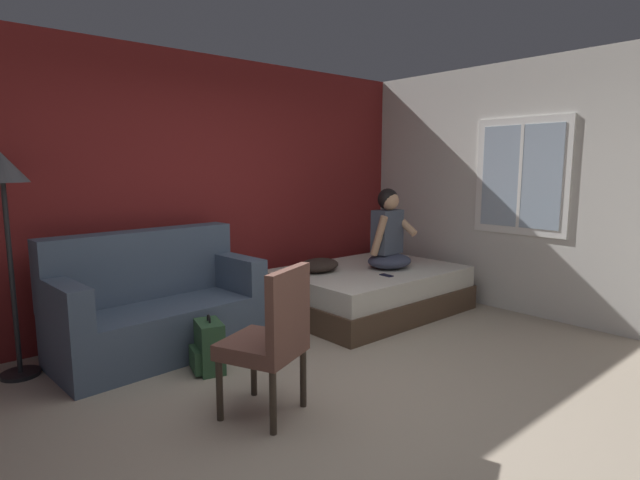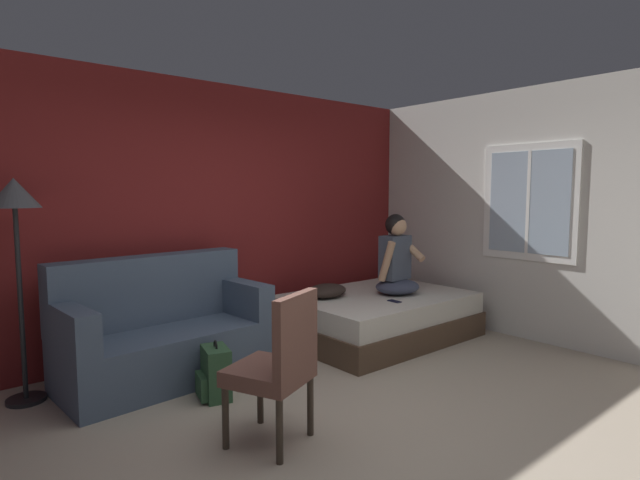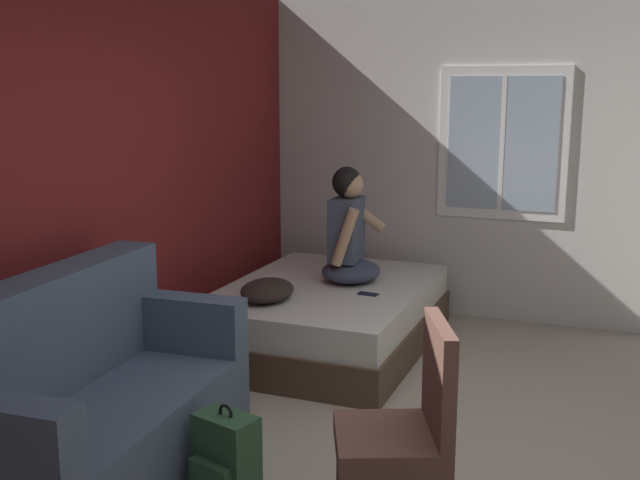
% 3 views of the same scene
% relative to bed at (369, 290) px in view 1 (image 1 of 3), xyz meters
% --- Properties ---
extents(ground_plane, '(40.00, 40.00, 0.00)m').
position_rel_bed_xyz_m(ground_plane, '(-1.75, -1.47, -0.24)').
color(ground_plane, tan).
extents(wall_back_accent, '(10.87, 0.16, 2.70)m').
position_rel_bed_xyz_m(wall_back_accent, '(-1.75, 1.01, 1.11)').
color(wall_back_accent, maroon).
rests_on(wall_back_accent, ground).
extents(wall_side_with_window, '(0.19, 6.20, 2.70)m').
position_rel_bed_xyz_m(wall_side_with_window, '(1.27, -1.47, 1.12)').
color(wall_side_with_window, silver).
rests_on(wall_side_with_window, ground).
extents(bed, '(1.99, 1.45, 0.48)m').
position_rel_bed_xyz_m(bed, '(0.00, 0.00, 0.00)').
color(bed, '#4C3828').
rests_on(bed, ground).
extents(couch, '(1.75, 0.93, 1.04)m').
position_rel_bed_xyz_m(couch, '(-2.28, 0.36, 0.16)').
color(couch, '#47566B').
rests_on(couch, ground).
extents(side_chair, '(0.61, 0.61, 0.98)m').
position_rel_bed_xyz_m(side_chair, '(-2.19, -1.21, 0.30)').
color(side_chair, '#382D23').
rests_on(side_chair, ground).
extents(person_seated, '(0.54, 0.46, 0.88)m').
position_rel_bed_xyz_m(person_seated, '(0.18, -0.11, 0.60)').
color(person_seated, '#383D51').
rests_on(person_seated, bed).
extents(backpack, '(0.29, 0.34, 0.46)m').
position_rel_bed_xyz_m(backpack, '(-2.15, -0.31, -0.04)').
color(backpack, '#2D5133').
rests_on(backpack, ground).
extents(throw_pillow, '(0.53, 0.43, 0.14)m').
position_rel_bed_xyz_m(throw_pillow, '(-0.52, 0.24, 0.31)').
color(throw_pillow, '#2D231E').
rests_on(throw_pillow, bed).
extents(cell_phone, '(0.08, 0.15, 0.01)m').
position_rel_bed_xyz_m(cell_phone, '(-0.14, -0.37, 0.25)').
color(cell_phone, black).
rests_on(cell_phone, bed).
extents(floor_lamp, '(0.36, 0.36, 1.70)m').
position_rel_bed_xyz_m(floor_lamp, '(-3.29, 0.56, 1.19)').
color(floor_lamp, black).
rests_on(floor_lamp, ground).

